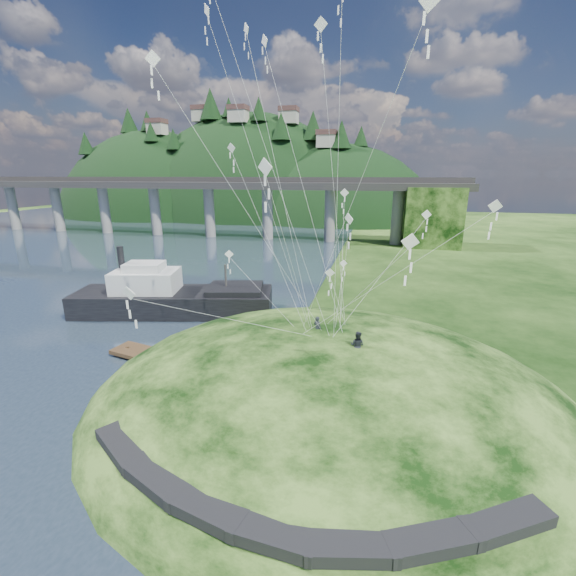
# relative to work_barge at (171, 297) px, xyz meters

# --- Properties ---
(ground) EXTENTS (320.00, 320.00, 0.00)m
(ground) POSITION_rel_work_barge_xyz_m (12.44, -15.82, -1.98)
(ground) COLOR black
(ground) RESTS_ON ground
(grass_hill) EXTENTS (36.00, 32.00, 13.00)m
(grass_hill) POSITION_rel_work_barge_xyz_m (20.44, -13.82, -3.48)
(grass_hill) COLOR black
(grass_hill) RESTS_ON ground
(footpath) EXTENTS (22.29, 5.84, 0.83)m
(footpath) POSITION_rel_work_barge_xyz_m (19.90, -25.56, 0.11)
(footpath) COLOR black
(footpath) RESTS_ON ground
(bridge) EXTENTS (160.00, 11.00, 15.00)m
(bridge) POSITION_rel_work_barge_xyz_m (-14.02, 54.25, 7.73)
(bridge) COLOR #2D2B2B
(bridge) RESTS_ON ground
(far_ridge) EXTENTS (153.00, 70.00, 94.50)m
(far_ridge) POSITION_rel_work_barge_xyz_m (-31.14, 106.35, -9.41)
(far_ridge) COLOR black
(far_ridge) RESTS_ON ground
(work_barge) EXTENTS (23.37, 11.09, 7.90)m
(work_barge) POSITION_rel_work_barge_xyz_m (0.00, 0.00, 0.00)
(work_barge) COLOR black
(work_barge) RESTS_ON ground
(wooden_dock) EXTENTS (14.75, 5.19, 1.04)m
(wooden_dock) POSITION_rel_work_barge_xyz_m (7.82, -12.05, -1.52)
(wooden_dock) COLOR #3C2818
(wooden_dock) RESTS_ON ground
(kite_flyers) EXTENTS (3.96, 3.11, 1.95)m
(kite_flyers) POSITION_rel_work_barge_xyz_m (21.50, -14.28, 3.93)
(kite_flyers) COLOR #22262E
(kite_flyers) RESTS_ON ground
(kite_swarm) EXTENTS (20.24, 18.18, 21.43)m
(kite_swarm) POSITION_rel_work_barge_xyz_m (18.23, -13.41, 14.37)
(kite_swarm) COLOR white
(kite_swarm) RESTS_ON ground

